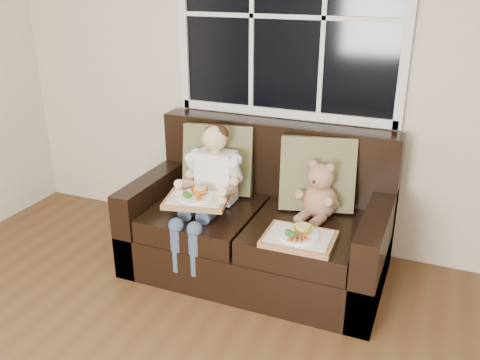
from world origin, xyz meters
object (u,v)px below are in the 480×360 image
at_px(child, 210,181).
at_px(teddy_bear, 320,194).
at_px(tray_left, 197,198).
at_px(tray_right, 299,237).
at_px(loveseat, 260,226).

bearing_deg(child, teddy_bear, 11.32).
height_order(tray_left, tray_right, tray_left).
bearing_deg(loveseat, tray_left, -141.71).
bearing_deg(tray_left, teddy_bear, 8.75).
relative_size(loveseat, child, 2.01).
distance_m(loveseat, tray_right, 0.54).
bearing_deg(loveseat, child, -159.51).
distance_m(child, tray_left, 0.17).
distance_m(loveseat, teddy_bear, 0.49).
xyz_separation_m(teddy_bear, tray_right, (-0.02, -0.37, -0.13)).
bearing_deg(tray_right, tray_left, 172.51).
xyz_separation_m(child, tray_left, (-0.02, -0.15, -0.07)).
relative_size(teddy_bear, tray_left, 0.87).
height_order(child, teddy_bear, child).
bearing_deg(tray_right, child, 160.34).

